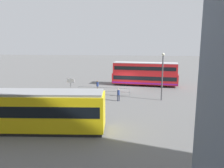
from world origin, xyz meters
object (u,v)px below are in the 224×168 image
at_px(pedestrian_near_railing, 98,85).
at_px(street_lamp, 162,72).
at_px(pedestrian_crossing, 118,94).
at_px(double_decker_bus, 145,74).
at_px(tram_yellow, 30,110).
at_px(info_sign, 71,83).

relative_size(pedestrian_near_railing, street_lamp, 0.29).
xyz_separation_m(pedestrian_near_railing, pedestrian_crossing, (-3.44, 4.65, -0.09)).
bearing_deg(double_decker_bus, tram_yellow, 64.04).
height_order(tram_yellow, info_sign, tram_yellow).
relative_size(double_decker_bus, pedestrian_crossing, 6.89).
distance_m(tram_yellow, pedestrian_near_railing, 15.19).
relative_size(pedestrian_crossing, info_sign, 0.66).
bearing_deg(double_decker_bus, info_sign, 37.60).
distance_m(double_decker_bus, tram_yellow, 22.84).
xyz_separation_m(tram_yellow, pedestrian_near_railing, (-3.04, -14.86, -0.75)).
xyz_separation_m(pedestrian_near_railing, street_lamp, (-8.79, 3.68, 2.53)).
bearing_deg(info_sign, double_decker_bus, -142.40).
bearing_deg(street_lamp, pedestrian_near_railing, -22.71).
relative_size(double_decker_bus, street_lamp, 1.84).
bearing_deg(pedestrian_crossing, street_lamp, -169.69).
xyz_separation_m(pedestrian_near_railing, info_sign, (3.32, 2.25, 0.67)).
bearing_deg(pedestrian_near_railing, info_sign, 34.10).
xyz_separation_m(double_decker_bus, info_sign, (10.28, 7.92, -0.30)).
xyz_separation_m(double_decker_bus, pedestrian_crossing, (3.52, 10.32, -1.06)).
bearing_deg(tram_yellow, info_sign, -88.72).
bearing_deg(pedestrian_crossing, info_sign, -19.58).
bearing_deg(street_lamp, tram_yellow, 43.41).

